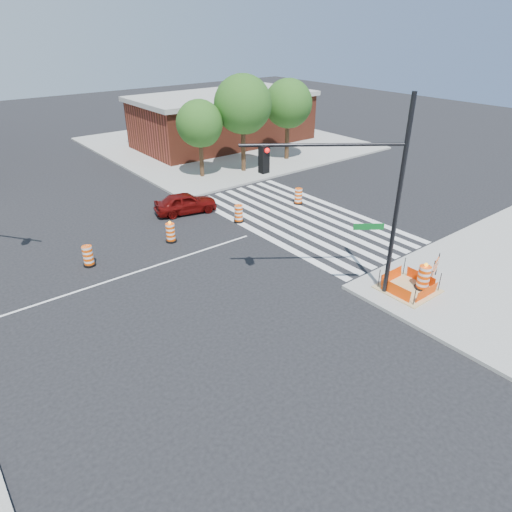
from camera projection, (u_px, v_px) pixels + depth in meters
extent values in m
plane|color=black|center=(127.00, 275.00, 21.28)|extent=(120.00, 120.00, 0.00)
cube|color=gray|center=(225.00, 143.00, 43.67)|extent=(22.00, 22.00, 0.15)
cube|color=silver|center=(258.00, 232.00, 25.55)|extent=(0.45, 13.50, 0.01)
cube|color=silver|center=(270.00, 228.00, 26.04)|extent=(0.45, 13.50, 0.01)
cube|color=silver|center=(282.00, 224.00, 26.53)|extent=(0.45, 13.50, 0.01)
cube|color=silver|center=(294.00, 221.00, 27.03)|extent=(0.45, 13.50, 0.01)
cube|color=silver|center=(305.00, 217.00, 27.52)|extent=(0.45, 13.50, 0.01)
cube|color=silver|center=(315.00, 214.00, 28.01)|extent=(0.45, 13.50, 0.01)
cube|color=silver|center=(326.00, 210.00, 28.51)|extent=(0.45, 13.50, 0.01)
cube|color=silver|center=(336.00, 207.00, 29.00)|extent=(0.45, 13.50, 0.01)
cube|color=silver|center=(127.00, 275.00, 21.27)|extent=(14.00, 0.12, 0.01)
cube|color=tan|center=(408.00, 289.00, 19.85)|extent=(2.20, 2.20, 0.05)
cube|color=#E93E04|center=(427.00, 293.00, 19.10)|extent=(1.44, 0.02, 0.55)
cube|color=#E93E04|center=(391.00, 276.00, 20.36)|extent=(1.44, 0.02, 0.55)
cube|color=#E93E04|center=(396.00, 291.00, 19.24)|extent=(0.02, 1.44, 0.55)
cube|color=#E93E04|center=(421.00, 278.00, 20.22)|extent=(0.02, 1.44, 0.55)
cylinder|color=black|center=(415.00, 296.00, 18.53)|extent=(0.04, 0.04, 0.90)
cylinder|color=black|center=(440.00, 282.00, 19.51)|extent=(0.04, 0.04, 0.90)
cylinder|color=black|center=(379.00, 279.00, 19.78)|extent=(0.04, 0.04, 0.90)
cylinder|color=black|center=(404.00, 266.00, 20.77)|extent=(0.04, 0.04, 0.90)
cube|color=maroon|center=(224.00, 122.00, 42.74)|extent=(16.00, 8.00, 4.20)
cube|color=gray|center=(223.00, 96.00, 41.68)|extent=(16.50, 8.50, 0.40)
imported|color=#560807|center=(186.00, 203.00, 27.85)|extent=(4.03, 2.36, 1.29)
cylinder|color=black|center=(398.00, 202.00, 17.78)|extent=(0.19, 0.19, 8.24)
cylinder|color=black|center=(323.00, 145.00, 16.65)|extent=(5.05, 3.76, 0.12)
cube|color=black|center=(264.00, 159.00, 16.83)|extent=(0.33, 0.29, 1.03)
sphere|color=#FF0C0C|center=(267.00, 150.00, 16.54)|extent=(0.19, 0.19, 0.19)
cube|color=#0C591E|center=(369.00, 227.00, 18.23)|extent=(1.02, 0.77, 0.26)
cylinder|color=black|center=(422.00, 288.00, 19.87)|extent=(0.65, 0.65, 0.11)
cylinder|color=#FC4E05|center=(424.00, 277.00, 19.61)|extent=(0.52, 0.52, 1.03)
sphere|color=#FF990C|center=(426.00, 265.00, 19.34)|extent=(0.17, 0.17, 0.17)
cube|color=#FC4E05|center=(436.00, 264.00, 20.32)|extent=(0.91, 0.36, 0.31)
cube|color=#FC4E05|center=(435.00, 271.00, 20.49)|extent=(0.91, 0.36, 0.25)
cylinder|color=black|center=(433.00, 272.00, 20.11)|extent=(0.04, 0.04, 1.12)
cylinder|color=black|center=(438.00, 264.00, 20.74)|extent=(0.04, 0.04, 1.12)
cylinder|color=#382314|center=(201.00, 154.00, 33.53)|extent=(0.31, 0.31, 3.57)
sphere|color=#184714|center=(199.00, 123.00, 32.50)|extent=(3.35, 3.35, 3.35)
sphere|color=#184714|center=(203.00, 130.00, 33.23)|extent=(2.46, 2.46, 2.46)
sphere|color=#184714|center=(197.00, 129.00, 32.31)|extent=(2.23, 2.23, 2.23)
cylinder|color=#382314|center=(243.00, 143.00, 34.57)|extent=(0.34, 0.34, 4.54)
sphere|color=#184714|center=(243.00, 104.00, 33.27)|extent=(4.26, 4.26, 4.26)
sphere|color=#184714|center=(246.00, 113.00, 34.10)|extent=(3.12, 3.12, 3.12)
sphere|color=#184714|center=(240.00, 111.00, 33.08)|extent=(2.84, 2.84, 2.84)
cylinder|color=#382314|center=(287.00, 136.00, 37.72)|extent=(0.35, 0.35, 4.12)
sphere|color=#184714|center=(288.00, 103.00, 36.53)|extent=(3.86, 3.86, 3.86)
sphere|color=#184714|center=(290.00, 110.00, 37.36)|extent=(2.83, 2.83, 2.83)
sphere|color=#184714|center=(286.00, 109.00, 36.32)|extent=(2.57, 2.57, 2.57)
cylinder|color=black|center=(90.00, 264.00, 22.10)|extent=(0.60, 0.60, 0.10)
cylinder|color=#FC4E05|center=(88.00, 255.00, 21.87)|extent=(0.48, 0.48, 0.95)
cylinder|color=black|center=(171.00, 241.00, 24.48)|extent=(0.60, 0.60, 0.10)
cylinder|color=#FC4E05|center=(171.00, 232.00, 24.25)|extent=(0.48, 0.48, 0.95)
sphere|color=#FF990C|center=(170.00, 223.00, 24.00)|extent=(0.16, 0.16, 0.16)
cylinder|color=black|center=(239.00, 221.00, 26.85)|extent=(0.60, 0.60, 0.10)
cylinder|color=#FC4E05|center=(239.00, 213.00, 26.62)|extent=(0.48, 0.48, 0.95)
cylinder|color=black|center=(298.00, 203.00, 29.50)|extent=(0.60, 0.60, 0.10)
cylinder|color=#FC4E05|center=(298.00, 196.00, 29.27)|extent=(0.48, 0.48, 0.95)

